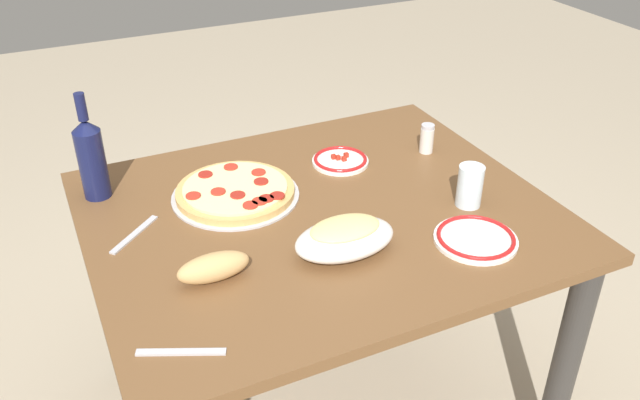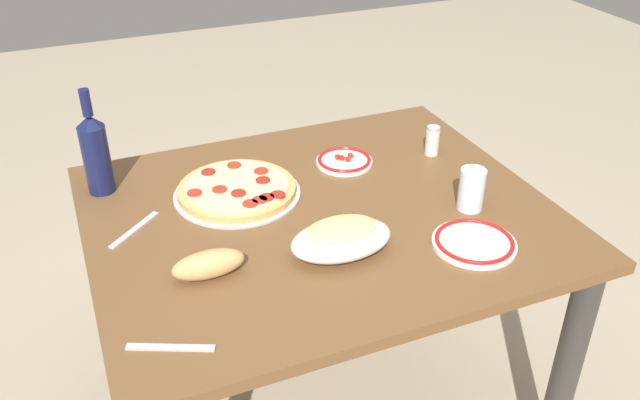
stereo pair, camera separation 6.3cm
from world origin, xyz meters
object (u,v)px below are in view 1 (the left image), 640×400
Objects in this scene: dining_table at (320,250)px; side_plate_far at (476,238)px; baked_pasta_dish at (345,237)px; wine_bottle at (91,157)px; bread_loaf at (214,267)px; spice_shaker at (427,139)px; water_glass at (470,186)px; side_plate_near at (340,160)px; pepperoni_pizza at (236,192)px.

side_plate_far is at bearing -45.74° from dining_table.
baked_pasta_dish is 1.22× the size of side_plate_far.
bread_loaf is (0.17, -0.47, -0.08)m from wine_bottle.
baked_pasta_dish is at bearing -46.57° from wine_bottle.
bread_loaf is at bearing -156.91° from spice_shaker.
water_glass is 0.68× the size of side_plate_near.
side_plate_near is at bearing 52.06° from dining_table.
baked_pasta_dish is 1.49× the size of bread_loaf.
dining_table is 13.18× the size of spice_shaker.
water_glass reaches higher than bread_loaf.
wine_bottle is at bearing 142.41° from side_plate_far.
side_plate_far is at bearing -119.43° from water_glass.
pepperoni_pizza is at bearing 135.70° from side_plate_far.
pepperoni_pizza is at bearing 138.14° from dining_table.
side_plate_near is 0.27m from spice_shaker.
water_glass is 0.68× the size of bread_loaf.
wine_bottle reaches higher than bread_loaf.
water_glass is at bearing 7.63° from baked_pasta_dish.
wine_bottle is at bearing 109.94° from bread_loaf.
spice_shaker reaches higher than side_plate_far.
pepperoni_pizza is at bearing 63.50° from bread_loaf.
bread_loaf is (-0.60, 0.12, 0.02)m from side_plate_far.
pepperoni_pizza reaches higher than side_plate_far.
side_plate_near reaches higher than side_plate_far.
side_plate_near is 0.61m from bread_loaf.
wine_bottle is 3.29× the size of spice_shaker.
wine_bottle is 0.96m from water_glass.
water_glass reaches higher than baked_pasta_dish.
water_glass is (0.85, -0.45, -0.06)m from wine_bottle.
bread_loaf is at bearing -178.21° from water_glass.
wine_bottle is at bearing 170.67° from spice_shaker.
side_plate_far is at bearing -11.68° from bread_loaf.
baked_pasta_dish is at bearing -5.61° from bread_loaf.
water_glass is (0.38, 0.05, 0.01)m from baked_pasta_dish.
pepperoni_pizza is 2.07× the size of side_plate_near.
side_plate_near is 0.50m from side_plate_far.
pepperoni_pizza is at bearing 151.25° from water_glass.
spice_shaker is at bearing -9.48° from side_plate_near.
spice_shaker is (0.75, 0.32, 0.01)m from bread_loaf.
dining_table is at bearing -41.86° from pepperoni_pizza.
bread_loaf is (-0.49, -0.36, 0.02)m from side_plate_near.
wine_bottle is 1.77× the size of side_plate_near.
dining_table is at bearing 159.15° from water_glass.
baked_pasta_dish is at bearing -115.25° from side_plate_near.
pepperoni_pizza is 1.39× the size of baked_pasta_dish.
baked_pasta_dish is 0.30m from bread_loaf.
baked_pasta_dish is 2.19× the size of water_glass.
water_glass is (0.36, -0.14, 0.18)m from dining_table.
wine_bottle is (-0.32, 0.16, 0.10)m from pepperoni_pizza.
pepperoni_pizza is 1.16× the size of wine_bottle.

